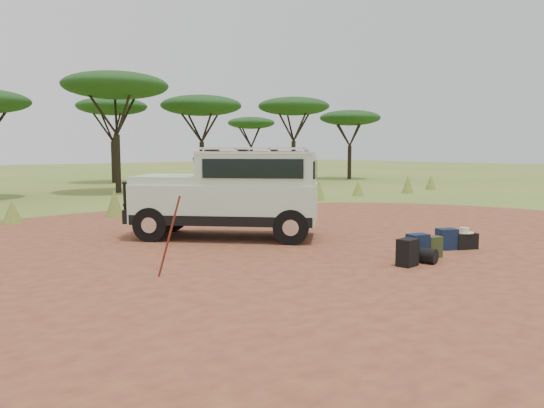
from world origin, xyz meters
TOP-DOWN VIEW (x-y plane):
  - ground at (0.00, 0.00)m, footprint 140.00×140.00m
  - dirt_clearing at (0.00, 0.00)m, footprint 23.00×23.00m
  - grass_fringe at (0.12, 8.67)m, footprint 36.60×1.60m
  - acacia_treeline at (0.75, 19.81)m, footprint 46.70×13.20m
  - safari_vehicle at (0.64, 2.99)m, footprint 4.48×4.57m
  - walking_staff at (-2.61, 0.27)m, footprint 0.26×0.47m
  - backpack_black at (1.32, -1.76)m, footprint 0.41×0.33m
  - backpack_navy at (1.98, -1.52)m, footprint 0.46×0.39m
  - backpack_olive at (2.39, -1.61)m, footprint 0.37×0.31m
  - duffel_navy at (3.39, -1.29)m, footprint 0.51×0.47m
  - hard_case at (3.77, -1.48)m, footprint 0.61×0.54m
  - stuff_sack at (1.83, -1.88)m, footprint 0.36×0.36m
  - safari_hat at (3.77, -1.48)m, footprint 0.40×0.40m

SIDE VIEW (x-z plane):
  - ground at x=0.00m, z-range 0.00..0.00m
  - dirt_clearing at x=0.00m, z-range 0.00..0.01m
  - stuff_sack at x=1.83m, z-range 0.00..0.30m
  - hard_case at x=3.77m, z-range 0.00..0.36m
  - backpack_olive at x=2.39m, z-range 0.00..0.44m
  - duffel_navy at x=3.39m, z-range 0.00..0.47m
  - backpack_navy at x=1.98m, z-range 0.00..0.52m
  - backpack_black at x=1.32m, z-range 0.00..0.53m
  - safari_hat at x=3.77m, z-range 0.34..0.46m
  - grass_fringe at x=0.12m, z-range -0.05..0.85m
  - walking_staff at x=-2.61m, z-range 0.00..1.44m
  - safari_vehicle at x=0.64m, z-range -0.04..2.21m
  - acacia_treeline at x=0.75m, z-range 1.74..8.00m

